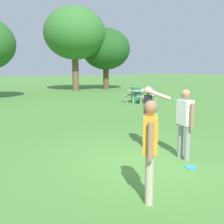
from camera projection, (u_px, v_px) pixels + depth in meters
ground_plane at (145, 161)px, 6.33m from camera, size 120.00×120.00×0.00m
person_thrower at (150, 144)px, 4.32m from camera, size 0.41×0.50×1.64m
person_catcher at (148, 112)px, 7.26m from camera, size 0.52×0.83×1.64m
person_bystander at (185, 120)px, 6.35m from camera, size 0.27×0.60×1.64m
frisbee at (191, 167)px, 5.91m from camera, size 0.24×0.24×0.03m
picnic_table_near at (141, 93)px, 16.78m from camera, size 1.95×1.74×0.77m
trash_can_beside_table at (136, 95)px, 16.53m from camera, size 0.59×0.59×0.96m
tree_broad_center at (75, 33)px, 24.12m from camera, size 5.41×5.41×7.36m
tree_far_right at (106, 49)px, 26.14m from camera, size 4.58×4.58×5.76m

